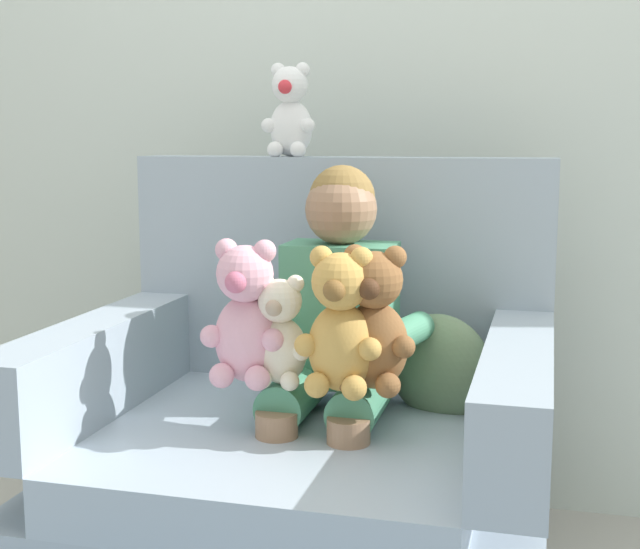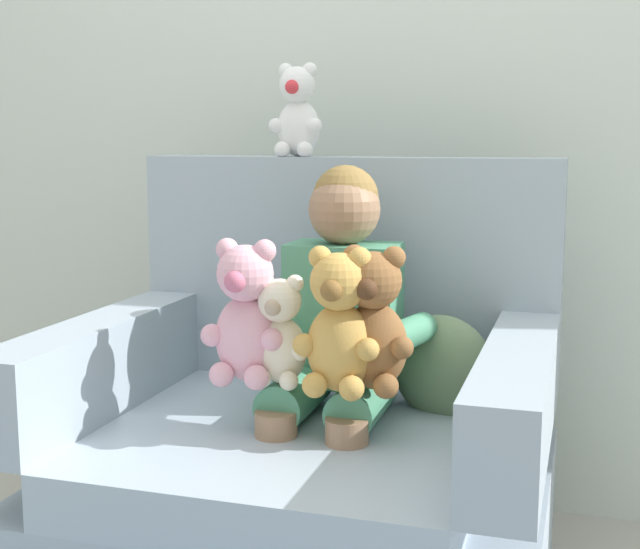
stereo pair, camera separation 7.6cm
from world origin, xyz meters
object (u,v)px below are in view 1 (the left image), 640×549
at_px(armchair, 306,468).
at_px(plush_honey, 341,325).
at_px(seated_child, 334,325).
at_px(plush_brown, 374,323).
at_px(plush_cream, 281,334).
at_px(throw_pillow, 439,368).
at_px(plush_pink, 246,317).
at_px(plush_white_on_backrest, 290,113).

xyz_separation_m(armchair, plush_honey, (0.12, -0.16, 0.39)).
relative_size(seated_child, plush_brown, 2.63).
relative_size(plush_cream, plush_honey, 0.78).
height_order(armchair, plush_honey, armchair).
distance_m(armchair, seated_child, 0.35).
distance_m(armchair, throw_pillow, 0.40).
bearing_deg(throw_pillow, armchair, -156.45).
bearing_deg(plush_honey, plush_pink, -168.02).
height_order(armchair, seated_child, armchair).
relative_size(armchair, seated_child, 1.35).
bearing_deg(seated_child, throw_pillow, 16.95).
distance_m(seated_child, throw_pillow, 0.28).
distance_m(plush_brown, plush_white_on_backrest, 0.73).
bearing_deg(plush_honey, plush_brown, 46.34).
xyz_separation_m(seated_child, plush_cream, (-0.08, -0.17, 0.01)).
xyz_separation_m(plush_brown, throw_pillow, (0.11, 0.25, -0.15)).
xyz_separation_m(armchair, plush_white_on_backrest, (-0.14, 0.35, 0.84)).
bearing_deg(plush_cream, plush_honey, -0.85).
bearing_deg(plush_honey, plush_white_on_backrest, 133.93).
relative_size(plush_cream, throw_pillow, 0.94).
xyz_separation_m(plush_cream, plush_white_on_backrest, (-0.12, 0.48, 0.48)).
relative_size(armchair, plush_honey, 3.54).
distance_m(plush_pink, plush_cream, 0.08).
bearing_deg(armchair, plush_cream, -97.52).
bearing_deg(plush_cream, plush_pink, -168.58).
xyz_separation_m(plush_pink, plush_honey, (0.22, -0.02, -0.00)).
bearing_deg(plush_honey, seated_child, 124.59).
distance_m(plush_cream, plush_white_on_backrest, 0.69).
bearing_deg(plush_white_on_backrest, plush_pink, -88.27).
bearing_deg(throw_pillow, plush_brown, -113.53).
height_order(plush_brown, plush_honey, same).
relative_size(plush_pink, plush_cream, 1.31).
height_order(armchair, plush_white_on_backrest, plush_white_on_backrest).
relative_size(plush_pink, plush_honey, 1.02).
bearing_deg(plush_pink, throw_pillow, 41.03).
xyz_separation_m(seated_child, plush_honey, (0.06, -0.19, 0.04)).
height_order(seated_child, throw_pillow, seated_child).
bearing_deg(plush_cream, seated_child, 73.30).
distance_m(plush_pink, plush_honey, 0.22).
distance_m(seated_child, plush_cream, 0.19).
distance_m(seated_child, plush_pink, 0.24).
height_order(plush_pink, plush_cream, plush_pink).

